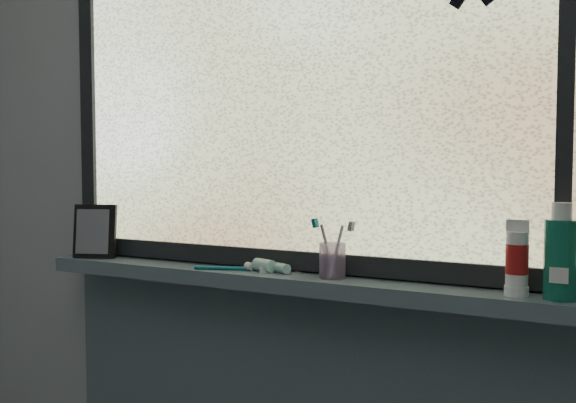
# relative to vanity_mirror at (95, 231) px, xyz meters

# --- Properties ---
(wall_back) EXTENTS (3.00, 0.01, 2.50)m
(wall_back) POSITION_rel_vanity_mirror_xyz_m (0.70, 0.09, 0.15)
(wall_back) COLOR #9EA3A8
(wall_back) RESTS_ON ground
(windowsill) EXTENTS (1.62, 0.14, 0.04)m
(windowsill) POSITION_rel_vanity_mirror_xyz_m (0.70, 0.02, -0.10)
(windowsill) COLOR #4C5C65
(windowsill) RESTS_ON wall_back
(window_pane) EXTENTS (1.50, 0.01, 1.00)m
(window_pane) POSITION_rel_vanity_mirror_xyz_m (0.70, 0.07, 0.43)
(window_pane) COLOR silver
(window_pane) RESTS_ON wall_back
(frame_bottom) EXTENTS (1.60, 0.03, 0.05)m
(frame_bottom) POSITION_rel_vanity_mirror_xyz_m (0.70, 0.06, -0.05)
(frame_bottom) COLOR black
(frame_bottom) RESTS_ON windowsill
(frame_left) EXTENTS (0.05, 0.03, 1.10)m
(frame_left) POSITION_rel_vanity_mirror_xyz_m (-0.08, 0.06, 0.43)
(frame_left) COLOR black
(frame_left) RESTS_ON wall_back
(frame_mullion) EXTENTS (0.03, 0.03, 1.00)m
(frame_mullion) POSITION_rel_vanity_mirror_xyz_m (1.30, 0.06, 0.43)
(frame_mullion) COLOR black
(frame_mullion) RESTS_ON wall_back
(vanity_mirror) EXTENTS (0.14, 0.11, 0.16)m
(vanity_mirror) POSITION_rel_vanity_mirror_xyz_m (0.00, 0.00, 0.00)
(vanity_mirror) COLOR black
(vanity_mirror) RESTS_ON windowsill
(toothpaste_tube) EXTENTS (0.19, 0.10, 0.03)m
(toothpaste_tube) POSITION_rel_vanity_mirror_xyz_m (0.60, 0.02, -0.06)
(toothpaste_tube) COLOR white
(toothpaste_tube) RESTS_ON windowsill
(toothbrush_cup) EXTENTS (0.08, 0.08, 0.09)m
(toothbrush_cup) POSITION_rel_vanity_mirror_xyz_m (0.77, 0.02, -0.04)
(toothbrush_cup) COLOR #CBA1D5
(toothbrush_cup) RESTS_ON windowsill
(toothbrush_lying) EXTENTS (0.23, 0.10, 0.02)m
(toothbrush_lying) POSITION_rel_vanity_mirror_xyz_m (0.48, -0.00, -0.07)
(toothbrush_lying) COLOR #0C636E
(toothbrush_lying) RESTS_ON windowsill
(mouthwash_bottle) EXTENTS (0.08, 0.08, 0.17)m
(mouthwash_bottle) POSITION_rel_vanity_mirror_xyz_m (1.30, 0.01, 0.02)
(mouthwash_bottle) COLOR #1E9E7B
(mouthwash_bottle) RESTS_ON windowsill
(cream_tube) EXTENTS (0.06, 0.06, 0.12)m
(cream_tube) POSITION_rel_vanity_mirror_xyz_m (1.21, 0.00, 0.01)
(cream_tube) COLOR silver
(cream_tube) RESTS_ON windowsill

